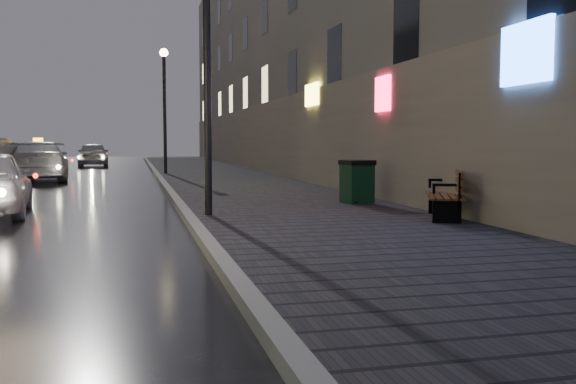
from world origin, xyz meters
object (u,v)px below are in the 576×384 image
at_px(lamp_far, 164,95).
at_px(trash_bin, 357,181).
at_px(lamp_near, 207,33).
at_px(taxi_mid, 39,161).
at_px(car_far, 93,154).
at_px(bench, 448,194).

height_order(lamp_far, trash_bin, lamp_far).
bearing_deg(lamp_far, lamp_near, -90.00).
distance_m(lamp_far, taxi_mid, 5.83).
relative_size(trash_bin, taxi_mid, 0.18).
height_order(lamp_near, taxi_mid, lamp_near).
relative_size(lamp_near, lamp_far, 1.00).
xyz_separation_m(lamp_near, car_far, (-3.65, 28.08, -2.76)).
bearing_deg(car_far, trash_bin, 102.64).
distance_m(lamp_far, trash_bin, 15.16).
distance_m(lamp_far, car_far, 12.91).
relative_size(bench, car_far, 0.42).
xyz_separation_m(lamp_far, taxi_mid, (-4.88, -1.62, -2.73)).
bearing_deg(trash_bin, taxi_mid, 113.31).
xyz_separation_m(bench, trash_bin, (-0.60, 3.08, 0.05)).
height_order(lamp_near, trash_bin, lamp_near).
height_order(lamp_far, bench, lamp_far).
distance_m(lamp_near, car_far, 28.45).
bearing_deg(lamp_far, car_far, 106.82).
distance_m(bench, car_far, 30.63).
height_order(lamp_near, car_far, lamp_near).
relative_size(lamp_far, trash_bin, 5.56).
relative_size(lamp_near, bench, 2.96).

